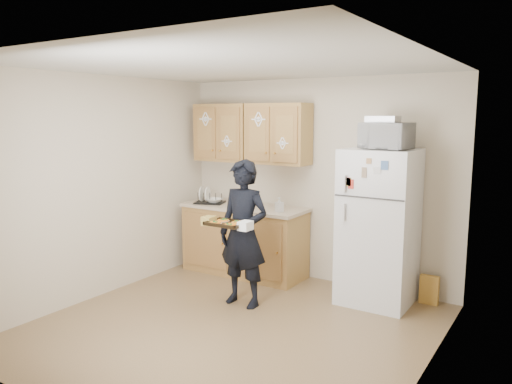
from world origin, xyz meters
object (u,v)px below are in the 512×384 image
refrigerator (379,227)px  baking_tray (227,224)px  person (243,233)px  microwave (386,136)px  dish_rack (210,198)px

refrigerator → baking_tray: 1.67m
person → microwave: microwave is taller
baking_tray → microwave: (1.26, 1.11, 0.88)m
microwave → dish_rack: size_ratio=1.37×
refrigerator → baking_tray: size_ratio=4.29×
refrigerator → baking_tray: bearing=-136.0°
refrigerator → person: 1.48m
person → microwave: bearing=32.2°
refrigerator → dish_rack: 2.29m
baking_tray → dish_rack: bearing=133.6°
person → microwave: (1.26, 0.81, 1.04)m
baking_tray → dish_rack: size_ratio=1.08×
refrigerator → baking_tray: refrigerator is taller
baking_tray → refrigerator: bearing=43.4°
microwave → dish_rack: bearing=-172.3°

